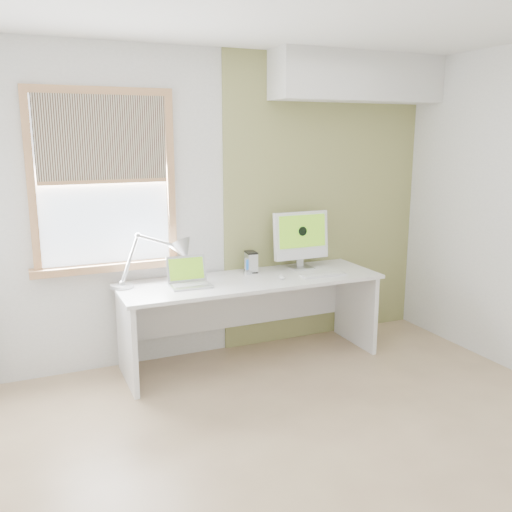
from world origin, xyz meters
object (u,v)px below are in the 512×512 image
laptop (189,278)px  external_drive (251,262)px  desk_lamp (172,255)px  desk (248,299)px  imac (301,237)px

laptop → external_drive: (0.63, 0.19, 0.03)m
desk_lamp → laptop: desk_lamp is taller
desk → desk_lamp: size_ratio=2.88×
desk_lamp → imac: 1.18m
laptop → imac: size_ratio=0.63×
laptop → external_drive: bearing=17.1°
desk → desk_lamp: (-0.62, 0.13, 0.42)m
desk_lamp → external_drive: 0.72m
desk → desk_lamp: 0.76m
external_drive → imac: size_ratio=0.35×
laptop → external_drive: 0.66m
desk_lamp → imac: bearing=-0.6°
desk → laptop: (-0.53, -0.04, 0.25)m
desk → external_drive: size_ratio=12.15×
desk → external_drive: external_drive is taller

